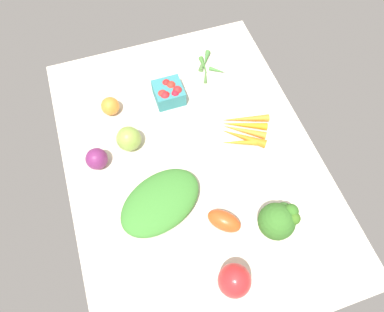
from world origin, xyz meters
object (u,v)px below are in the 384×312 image
heirloom_tomato_green (129,139)px  roma_tomato (224,221)px  heirloom_tomato_orange (110,106)px  bell_pepper_red (234,281)px  berry_basket (169,93)px  carrot_bunch (244,131)px  okra_pile (206,65)px  leafy_greens_clump (160,202)px  broccoli_head (278,220)px  red_onion_center (97,159)px

heirloom_tomato_green → roma_tomato: bearing=29.5°
heirloom_tomato_orange → bell_pepper_red: size_ratio=0.62×
berry_basket → carrot_bunch: bearing=42.6°
heirloom_tomato_green → okra_pile: size_ratio=0.56×
heirloom_tomato_green → bell_pepper_red: 51.03cm
heirloom_tomato_green → carrot_bunch: (6.94, 35.53, -2.62)cm
leafy_greens_clump → carrot_bunch: bearing=116.0°
carrot_bunch → broccoli_head: broccoli_head is taller
red_onion_center → broccoli_head: broccoli_head is taller
roma_tomato → bell_pepper_red: bearing=-58.6°
carrot_bunch → broccoli_head: (32.01, -4.86, 7.53)cm
okra_pile → heirloom_tomato_orange: (8.71, -36.24, 2.17)cm
heirloom_tomato_green → red_onion_center: (3.45, -10.70, -0.54)cm
broccoli_head → leafy_greens_clump: 32.16cm
heirloom_tomato_green → broccoli_head: size_ratio=0.56×
carrot_bunch → okra_pile: 30.22cm
red_onion_center → berry_basket: berry_basket is taller
heirloom_tomato_orange → bell_pepper_red: bell_pepper_red is taller
heirloom_tomato_orange → roma_tomato: heirloom_tomato_orange is taller
heirloom_tomato_green → bell_pepper_red: size_ratio=0.79×
bell_pepper_red → leafy_greens_clump: bearing=-156.0°
red_onion_center → berry_basket: 32.27cm
leafy_greens_clump → heirloom_tomato_green: bearing=-170.9°
okra_pile → bell_pepper_red: size_ratio=1.41×
heirloom_tomato_green → carrot_bunch: heirloom_tomato_green is taller
red_onion_center → berry_basket: size_ratio=0.70×
roma_tomato → bell_pepper_red: size_ratio=0.99×
heirloom_tomato_green → heirloom_tomato_orange: bearing=-168.9°
okra_pile → heirloom_tomato_orange: bearing=-76.5°
heirloom_tomato_orange → leafy_greens_clump: bearing=9.9°
carrot_bunch → okra_pile: carrot_bunch is taller
okra_pile → leafy_greens_clump: size_ratio=0.55×
red_onion_center → okra_pile: (-26.65, 44.10, -2.45)cm
okra_pile → broccoli_head: bearing=-2.5°
red_onion_center → heirloom_tomato_orange: bearing=156.3°
roma_tomato → carrot_bunch: bearing=100.8°
red_onion_center → leafy_greens_clump: red_onion_center is taller
carrot_bunch → heirloom_tomato_orange: heirloom_tomato_orange is taller
heirloom_tomato_orange → leafy_greens_clump: leafy_greens_clump is taller
red_onion_center → roma_tomato: bearing=44.8°
roma_tomato → red_onion_center: bearing=178.4°
heirloom_tomato_green → heirloom_tomato_orange: size_ratio=1.27×
okra_pile → heirloom_tomato_orange: 37.34cm
heirloom_tomato_green → red_onion_center: heirloom_tomato_green is taller
heirloom_tomato_orange → bell_pepper_red: 65.74cm
heirloom_tomato_orange → heirloom_tomato_green: bearing=11.1°
bell_pepper_red → leafy_greens_clump: 28.72cm
broccoli_head → heirloom_tomato_orange: bearing=-147.9°
heirloom_tomato_orange → berry_basket: 19.63cm
berry_basket → leafy_greens_clump: bearing=-20.1°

